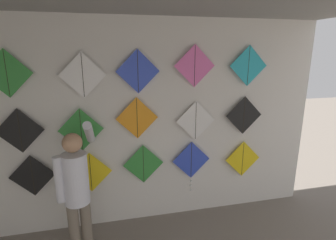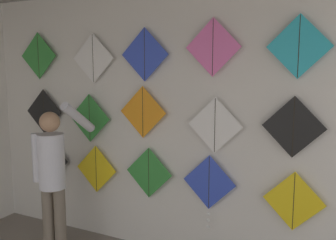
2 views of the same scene
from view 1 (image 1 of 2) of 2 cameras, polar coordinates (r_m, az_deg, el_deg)
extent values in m
cube|color=silver|center=(3.56, -6.13, -1.21)|extent=(5.10, 0.06, 2.80)
cylinder|color=#726656|center=(3.39, -19.63, -22.28)|extent=(0.12, 0.12, 0.76)
cylinder|color=#726656|center=(3.40, -17.23, -21.89)|extent=(0.12, 0.12, 0.76)
cylinder|color=silver|center=(3.05, -19.45, -11.97)|extent=(0.27, 0.27, 0.57)
sphere|color=tan|center=(2.90, -20.14, -4.70)|extent=(0.21, 0.21, 0.21)
cylinder|color=silver|center=(3.02, -22.61, -11.87)|extent=(0.10, 0.10, 0.51)
cylinder|color=silver|center=(3.11, -16.78, -2.67)|extent=(0.10, 0.47, 0.37)
cube|color=black|center=(3.77, -27.39, -10.71)|extent=(0.55, 0.01, 0.55)
cylinder|color=black|center=(3.77, -27.40, -10.72)|extent=(0.01, 0.01, 0.53)
cube|color=yellow|center=(3.67, -16.50, -10.89)|extent=(0.55, 0.01, 0.55)
cylinder|color=black|center=(3.66, -16.50, -10.91)|extent=(0.01, 0.01, 0.53)
cube|color=#338C38|center=(3.66, -5.38, -9.53)|extent=(0.55, 0.01, 0.55)
cylinder|color=black|center=(3.66, -5.38, -9.55)|extent=(0.01, 0.01, 0.53)
cube|color=blue|center=(3.80, 5.08, -8.68)|extent=(0.55, 0.01, 0.55)
cylinder|color=black|center=(3.80, 5.09, -8.69)|extent=(0.01, 0.01, 0.53)
sphere|color=white|center=(3.94, 5.01, -13.11)|extent=(0.04, 0.04, 0.04)
sphere|color=white|center=(3.97, 4.99, -14.01)|extent=(0.04, 0.04, 0.04)
sphere|color=white|center=(4.00, 4.97, -14.88)|extent=(0.04, 0.04, 0.04)
cube|color=yellow|center=(4.14, 15.93, -8.15)|extent=(0.55, 0.01, 0.55)
cylinder|color=black|center=(4.13, 15.94, -8.16)|extent=(0.01, 0.01, 0.53)
cube|color=black|center=(3.59, -29.56, -2.07)|extent=(0.55, 0.01, 0.55)
cylinder|color=black|center=(3.59, -29.57, -2.08)|extent=(0.01, 0.01, 0.53)
cube|color=#338C38|center=(3.46, -18.40, -2.02)|extent=(0.55, 0.01, 0.55)
cylinder|color=black|center=(3.46, -18.41, -2.03)|extent=(0.01, 0.01, 0.53)
cube|color=orange|center=(3.43, -6.75, 0.39)|extent=(0.55, 0.01, 0.55)
cylinder|color=black|center=(3.43, -6.75, 0.38)|extent=(0.01, 0.01, 0.53)
cube|color=white|center=(3.63, 6.05, -0.17)|extent=(0.55, 0.01, 0.55)
cylinder|color=black|center=(3.63, 6.06, -0.18)|extent=(0.01, 0.01, 0.53)
cube|color=black|center=(3.91, 16.18, 0.98)|extent=(0.55, 0.01, 0.55)
cylinder|color=black|center=(3.91, 16.20, 0.97)|extent=(0.01, 0.01, 0.53)
cube|color=#338C38|center=(3.50, -31.70, 8.62)|extent=(0.55, 0.01, 0.55)
cylinder|color=black|center=(3.50, -31.71, 8.62)|extent=(0.01, 0.01, 0.53)
cube|color=white|center=(3.33, -18.08, 9.26)|extent=(0.55, 0.01, 0.55)
cylinder|color=black|center=(3.33, -18.08, 9.26)|extent=(0.01, 0.01, 0.53)
cube|color=blue|center=(3.34, -6.58, 10.47)|extent=(0.55, 0.01, 0.55)
cylinder|color=black|center=(3.34, -6.58, 10.46)|extent=(0.01, 0.01, 0.53)
cube|color=pink|center=(3.50, 5.83, 11.64)|extent=(0.55, 0.01, 0.55)
cylinder|color=black|center=(3.50, 5.84, 11.64)|extent=(0.01, 0.01, 0.53)
cube|color=#28B2C6|center=(3.82, 17.11, 11.21)|extent=(0.55, 0.01, 0.55)
cylinder|color=black|center=(3.82, 17.12, 11.20)|extent=(0.01, 0.01, 0.53)
camera|label=2|loc=(2.37, 77.41, -5.44)|focal=40.00mm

